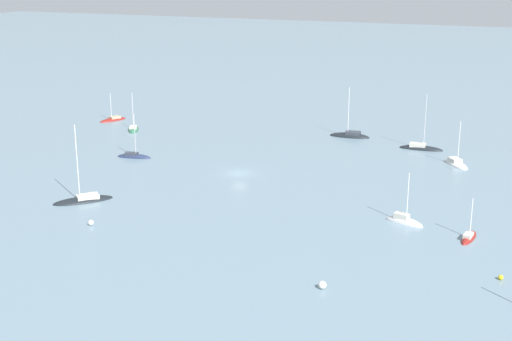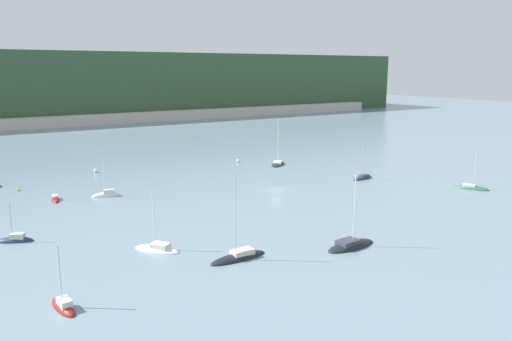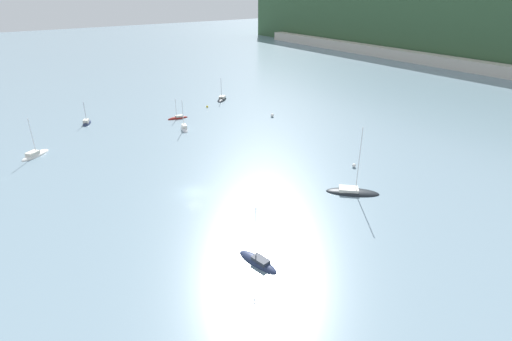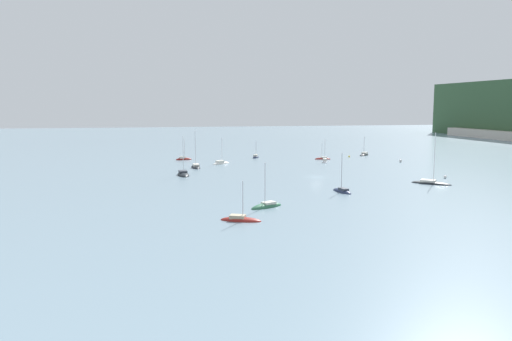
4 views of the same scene
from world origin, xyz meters
name	(u,v)px [view 3 (image 3 of 4)]	position (x,y,z in m)	size (l,w,h in m)	color
ground_plane	(193,192)	(0.00, 0.00, 0.00)	(600.00, 600.00, 0.00)	slate
sailboat_0	(258,262)	(21.59, -1.83, 0.09)	(6.54, 2.86, 8.62)	#232D4C
sailboat_1	(35,155)	(-32.79, -19.33, 0.11)	(5.81, 6.69, 8.52)	white
sailboat_3	(87,123)	(-48.24, -5.34, 0.12)	(5.31, 3.72, 6.12)	#232D4C
sailboat_4	(178,118)	(-38.96, 15.25, 0.09)	(2.09, 5.45, 5.94)	maroon
sailboat_5	(184,129)	(-30.16, 12.85, 0.13)	(5.69, 2.90, 8.00)	silver
sailboat_6	(352,192)	(15.47, 21.89, 0.10)	(8.19, 8.43, 12.22)	black
sailboat_8	(222,99)	(-48.38, 34.12, 0.12)	(6.07, 6.02, 7.31)	black
mooring_buoy_0	(207,106)	(-43.71, 26.51, 0.29)	(0.57, 0.57, 0.57)	yellow
mooring_buoy_1	(272,115)	(-26.01, 36.34, 0.45)	(0.89, 0.89, 0.89)	white
mooring_buoy_2	(354,165)	(8.51, 29.89, 0.38)	(0.76, 0.76, 0.76)	white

